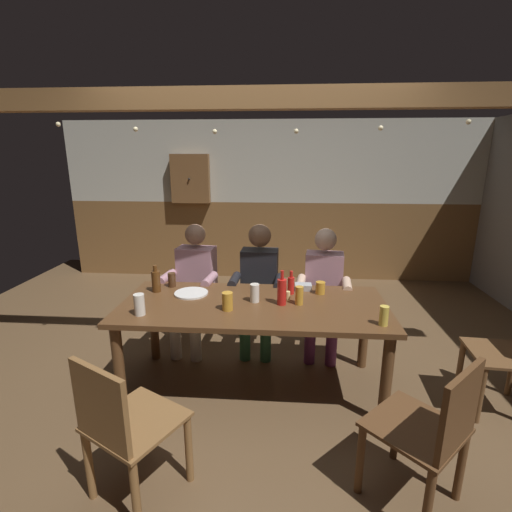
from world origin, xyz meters
The scene contains 25 objects.
ground_plane centered at (0.00, 0.00, 0.00)m, with size 7.27×7.27×0.00m, color brown.
back_wall_upper centered at (0.00, 2.97, 1.75)m, with size 6.06×0.12×1.17m, color beige.
back_wall_wainscot centered at (0.00, 2.97, 0.58)m, with size 6.06×0.12×1.16m, color brown.
ceiling_beam centered at (0.00, 0.31, 2.25)m, with size 5.45×0.14×0.16m, color brown.
dining_table centered at (0.00, 0.06, 0.64)m, with size 2.06×0.90×0.73m.
person_0 centered at (-0.63, 0.72, 0.66)m, with size 0.53×0.56×1.21m.
person_1 centered at (0.00, 0.73, 0.67)m, with size 0.50×0.52×1.22m.
person_2 centered at (0.61, 0.72, 0.65)m, with size 0.52×0.55×1.19m.
chair_empty_near_right centered at (-0.59, -1.04, 0.48)m, with size 0.60×0.60×0.88m.
chair_empty_near_left centered at (1.00, -0.96, 0.48)m, with size 0.62×0.62×0.88m.
table_candle centered at (0.27, 0.12, 0.77)m, with size 0.04×0.04×0.08m, color #F9E08C.
condiment_caddy centered at (0.40, 0.39, 0.76)m, with size 0.14×0.10×0.05m, color #B2B7BC.
plate_0 centered at (-0.53, 0.22, 0.74)m, with size 0.28×0.28×0.01m, color white.
bottle_0 centered at (-0.84, 0.26, 0.83)m, with size 0.07×0.07×0.23m.
bottle_1 centered at (0.29, 0.29, 0.81)m, with size 0.06×0.06×0.20m.
bottle_2 centered at (0.22, 0.05, 0.84)m, with size 0.07×0.07×0.27m.
pint_glass_0 centered at (0.91, -0.26, 0.80)m, with size 0.06×0.06×0.14m, color #E5C64C.
pint_glass_1 centered at (0.01, 0.09, 0.81)m, with size 0.07×0.07×0.14m, color white.
pint_glass_2 centered at (0.35, 0.07, 0.81)m, with size 0.06×0.06×0.14m, color gold.
pint_glass_3 centered at (-0.74, 0.38, 0.80)m, with size 0.07×0.07×0.12m, color #4C2D19.
pint_glass_4 centered at (0.54, 0.31, 0.78)m, with size 0.08×0.08×0.10m, color gold.
pint_glass_5 centered at (-0.18, -0.08, 0.80)m, with size 0.08×0.08×0.14m, color gold.
pint_glass_6 centered at (-0.80, -0.22, 0.81)m, with size 0.08×0.08×0.16m, color white.
wall_dart_cabinet centered at (-1.15, 2.84, 1.51)m, with size 0.56×0.15×0.70m.
string_lights centered at (0.00, 0.26, 2.07)m, with size 4.28×0.04×0.15m.
Camera 1 is at (0.22, -2.64, 1.85)m, focal length 26.22 mm.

